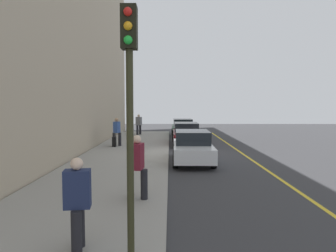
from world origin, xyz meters
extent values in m
plane|color=#333335|center=(0.00, 0.00, 0.00)|extent=(56.00, 56.00, 0.00)
cube|color=gray|center=(0.00, -3.30, 0.07)|extent=(28.00, 4.60, 0.15)
cube|color=tan|center=(0.00, -6.05, 7.50)|extent=(32.00, 0.80, 15.00)
cube|color=gold|center=(0.00, 3.20, 0.00)|extent=(28.00, 0.14, 0.01)
cylinder|color=black|center=(-9.51, 1.07, 0.32)|extent=(0.64, 0.23, 0.64)
cylinder|color=black|center=(-9.47, -0.61, 0.32)|extent=(0.64, 0.23, 0.64)
cylinder|color=black|center=(-12.18, 1.02, 0.32)|extent=(0.64, 0.23, 0.64)
cylinder|color=black|center=(-12.14, -0.66, 0.32)|extent=(0.64, 0.23, 0.64)
cube|color=#1E512D|center=(-10.82, 0.21, 0.59)|extent=(4.34, 1.88, 0.64)
cube|color=black|center=(-11.04, 0.20, 1.21)|extent=(2.27, 1.64, 0.60)
cylinder|color=black|center=(-3.72, 1.06, 0.32)|extent=(0.64, 0.22, 0.64)
cylinder|color=black|center=(-3.71, -0.62, 0.32)|extent=(0.64, 0.22, 0.64)
cylinder|color=black|center=(-6.67, 1.04, 0.32)|extent=(0.64, 0.22, 0.64)
cylinder|color=black|center=(-6.67, -0.64, 0.32)|extent=(0.64, 0.22, 0.64)
cube|color=maroon|center=(-5.19, 0.21, 0.59)|extent=(4.78, 1.82, 0.64)
cube|color=black|center=(-5.43, 0.21, 1.21)|extent=(2.49, 1.61, 0.60)
cylinder|color=black|center=(2.93, 0.98, 0.32)|extent=(0.64, 0.23, 0.64)
cylinder|color=black|center=(2.91, -0.70, 0.32)|extent=(0.64, 0.23, 0.64)
cylinder|color=black|center=(0.19, 1.01, 0.32)|extent=(0.64, 0.23, 0.64)
cylinder|color=black|center=(0.17, -0.67, 0.32)|extent=(0.64, 0.23, 0.64)
cube|color=white|center=(1.55, 0.16, 0.59)|extent=(4.44, 1.85, 0.64)
cube|color=black|center=(1.33, 0.16, 1.21)|extent=(2.32, 1.63, 0.60)
cylinder|color=black|center=(-10.60, -3.78, 0.57)|extent=(0.20, 0.20, 0.84)
cylinder|color=black|center=(-10.93, -3.56, 0.57)|extent=(0.20, 0.20, 0.84)
cube|color=slate|center=(-10.76, -3.67, 1.34)|extent=(0.52, 0.57, 0.71)
sphere|color=beige|center=(-10.76, -3.67, 1.81)|extent=(0.23, 0.23, 0.23)
cylinder|color=black|center=(10.72, -2.60, 0.55)|extent=(0.19, 0.19, 0.80)
cylinder|color=black|center=(11.09, -2.55, 0.55)|extent=(0.19, 0.19, 0.80)
cube|color=#1E284C|center=(10.91, -2.58, 1.29)|extent=(0.35, 0.50, 0.68)
sphere|color=beige|center=(10.91, -2.58, 1.74)|extent=(0.22, 0.22, 0.22)
cylinder|color=black|center=(-3.43, -4.52, 0.57)|extent=(0.20, 0.20, 0.83)
cylinder|color=black|center=(-3.34, -4.14, 0.57)|extent=(0.20, 0.20, 0.83)
cube|color=#335193|center=(-3.38, -4.33, 1.34)|extent=(0.54, 0.41, 0.71)
sphere|color=tan|center=(-3.38, -4.33, 1.81)|extent=(0.23, 0.23, 0.23)
cylinder|color=black|center=(7.78, -2.04, 0.57)|extent=(0.20, 0.20, 0.84)
cylinder|color=black|center=(7.84, -1.65, 0.57)|extent=(0.20, 0.20, 0.84)
cube|color=maroon|center=(7.81, -1.84, 1.35)|extent=(0.53, 0.38, 0.72)
sphere|color=beige|center=(7.81, -1.84, 1.83)|extent=(0.23, 0.23, 0.23)
cylinder|color=#2D2D19|center=(11.18, -1.59, 1.92)|extent=(0.12, 0.12, 3.54)
cube|color=black|center=(11.18, -1.59, 4.04)|extent=(0.26, 0.26, 0.70)
sphere|color=red|center=(11.33, -1.59, 4.25)|extent=(0.14, 0.14, 0.14)
sphere|color=orange|center=(11.33, -1.59, 4.03)|extent=(0.14, 0.14, 0.14)
sphere|color=green|center=(11.33, -1.59, 3.81)|extent=(0.14, 0.14, 0.14)
cube|color=black|center=(-2.90, -4.42, 0.46)|extent=(0.34, 0.22, 0.62)
cylinder|color=#4C4C4C|center=(-2.90, -4.42, 0.95)|extent=(0.03, 0.03, 0.36)
camera|label=1|loc=(16.31, -0.93, 2.79)|focal=33.06mm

